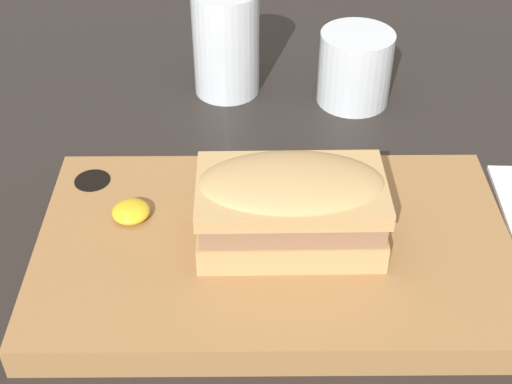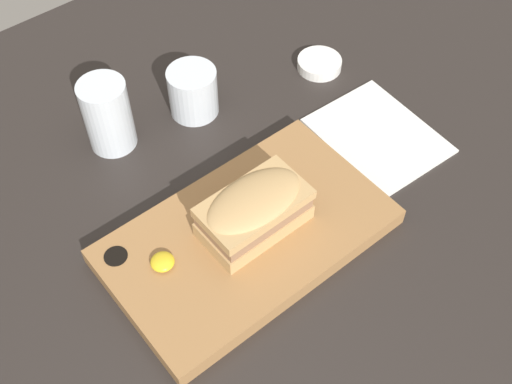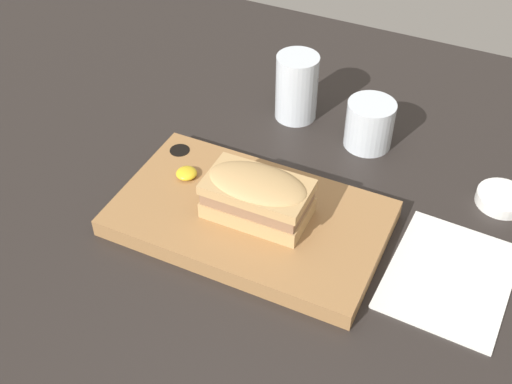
% 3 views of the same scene
% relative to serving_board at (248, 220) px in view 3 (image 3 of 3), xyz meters
% --- Properties ---
extents(dining_table, '(1.70, 1.29, 0.02)m').
position_rel_serving_board_xyz_m(dining_table, '(-0.04, 0.00, -0.02)').
color(dining_table, '#282321').
rests_on(dining_table, ground).
extents(serving_board, '(0.38, 0.23, 0.03)m').
position_rel_serving_board_xyz_m(serving_board, '(0.00, 0.00, 0.00)').
color(serving_board, '#9E7042').
rests_on(serving_board, dining_table).
extents(sandwich, '(0.15, 0.08, 0.07)m').
position_rel_serving_board_xyz_m(sandwich, '(0.01, 0.01, 0.05)').
color(sandwich, tan).
rests_on(sandwich, serving_board).
extents(mustard_dollop, '(0.03, 0.03, 0.01)m').
position_rel_serving_board_xyz_m(mustard_dollop, '(-0.12, 0.03, 0.02)').
color(mustard_dollop, gold).
rests_on(mustard_dollop, serving_board).
extents(water_glass, '(0.07, 0.07, 0.12)m').
position_rel_serving_board_xyz_m(water_glass, '(-0.05, 0.28, 0.04)').
color(water_glass, silver).
rests_on(water_glass, dining_table).
extents(wine_glass, '(0.08, 0.08, 0.08)m').
position_rel_serving_board_xyz_m(wine_glass, '(0.09, 0.26, 0.02)').
color(wine_glass, silver).
rests_on(wine_glass, dining_table).
extents(napkin, '(0.16, 0.20, 0.00)m').
position_rel_serving_board_xyz_m(napkin, '(0.29, 0.03, -0.01)').
color(napkin, white).
rests_on(napkin, dining_table).
extents(condiment_dish, '(0.08, 0.08, 0.02)m').
position_rel_serving_board_xyz_m(condiment_dish, '(0.32, 0.21, -0.01)').
color(condiment_dish, white).
rests_on(condiment_dish, dining_table).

